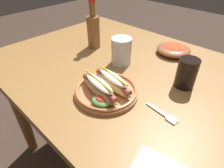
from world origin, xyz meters
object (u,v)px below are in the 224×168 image
object	(u,v)px
hot_dog_plate	(106,89)
glass_bottle	(93,30)
water_cup	(121,51)
fork	(164,114)
side_bowl	(174,49)
soda_cup	(187,73)

from	to	relation	value
hot_dog_plate	glass_bottle	size ratio (longest dim) A/B	0.97
hot_dog_plate	water_cup	size ratio (longest dim) A/B	1.92
fork	side_bowl	size ratio (longest dim) A/B	0.73
soda_cup	side_bowl	distance (m)	0.28
fork	soda_cup	size ratio (longest dim) A/B	1.05
water_cup	side_bowl	world-z (taller)	water_cup
hot_dog_plate	water_cup	distance (m)	0.24
water_cup	glass_bottle	size ratio (longest dim) A/B	0.50
soda_cup	glass_bottle	bearing A→B (deg)	-179.69
water_cup	glass_bottle	world-z (taller)	glass_bottle
soda_cup	glass_bottle	distance (m)	0.52
glass_bottle	side_bowl	world-z (taller)	glass_bottle
soda_cup	fork	bearing A→B (deg)	-81.46
soda_cup	hot_dog_plate	bearing A→B (deg)	-125.91
soda_cup	water_cup	world-z (taller)	water_cup
glass_bottle	water_cup	bearing A→B (deg)	-8.62
hot_dog_plate	fork	distance (m)	0.22
hot_dog_plate	soda_cup	bearing A→B (deg)	54.09
hot_dog_plate	side_bowl	size ratio (longest dim) A/B	1.42
fork	soda_cup	bearing A→B (deg)	104.45
soda_cup	water_cup	bearing A→B (deg)	-172.92
fork	side_bowl	xyz separation A→B (m)	(-0.20, 0.41, 0.02)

